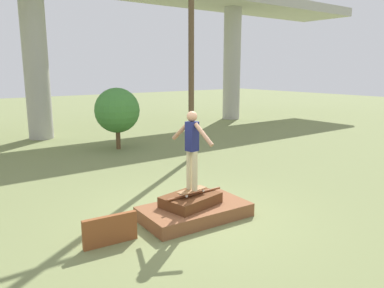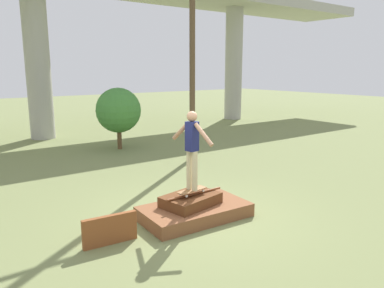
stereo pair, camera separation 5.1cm
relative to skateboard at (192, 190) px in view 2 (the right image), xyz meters
name	(u,v)px [view 2 (the right image)]	position (x,y,z in m)	size (l,w,h in m)	color
ground_plane	(195,218)	(0.08, 0.01, -0.65)	(80.00, 80.00, 0.00)	olive
scrap_pile	(194,209)	(0.07, 0.02, -0.45)	(2.41, 1.43, 0.58)	brown
scrap_plank_loose	(110,230)	(-1.95, -0.06, -0.37)	(1.04, 0.19, 0.56)	brown
skateboard	(192,190)	(0.00, 0.00, 0.00)	(0.74, 0.32, 0.09)	brown
skater	(192,145)	(0.00, 0.00, 1.01)	(0.25, 1.20, 1.70)	#C6B78E
utility_pole	(192,40)	(3.31, 4.50, 3.55)	(1.30, 0.20, 8.16)	brown
tree_behind_left	(118,110)	(1.94, 7.67, 0.94)	(1.81, 1.81, 2.50)	brown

